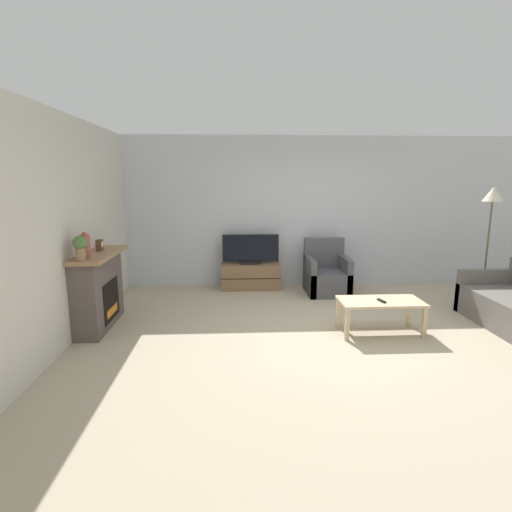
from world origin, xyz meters
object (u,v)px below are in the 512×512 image
Objects in this scene: fireplace at (98,289)px; potted_plant at (80,246)px; mantel_vase_left at (85,246)px; armchair at (326,276)px; coffee_table at (380,305)px; tv at (251,250)px; mantel_clock at (100,245)px; tv_stand at (251,276)px; remote at (382,301)px; floor_lamp at (492,205)px.

potted_plant is at bearing -88.20° from fireplace.
mantel_vase_left is 3.92m from armchair.
potted_plant is 4.00m from armchair.
mantel_vase_left is at bearing 179.35° from coffee_table.
mantel_vase_left reaches higher than tv.
tv_stand is at bearing 39.20° from mantel_clock.
potted_plant reaches higher than armchair.
mantel_clock reaches higher than coffee_table.
mantel_vase_left is 0.31× the size of tv_stand.
mantel_vase_left reaches higher than tv_stand.
armchair is (3.36, 1.35, -0.78)m from mantel_clock.
tv_stand reaches higher than coffee_table.
tv is at bearing 125.20° from coffee_table.
tv is 2.73m from coffee_table.
fireplace is 0.74m from mantel_vase_left.
mantel_vase_left is 3.70m from coffee_table.
tv_stand is 2.71m from coffee_table.
mantel_vase_left reaches higher than fireplace.
coffee_table is (3.62, -0.04, -0.78)m from mantel_vase_left.
tv reaches higher than tv_stand.
mantel_clock reaches higher than armchair.
tv is at bearing 111.19° from remote.
tv is (2.06, 2.17, -0.45)m from mantel_vase_left.
tv is at bearing 40.94° from fireplace.
tv_stand is 1.34m from armchair.
armchair is (3.37, 1.47, -0.22)m from fireplace.
mantel_clock reaches higher than tv_stand.
tv_stand is (2.06, 2.17, -0.93)m from mantel_vase_left.
remote is at bearing -55.60° from tv.
remote is at bearing -1.50° from mantel_vase_left.
remote is at bearing -9.30° from mantel_clock.
armchair is (1.30, -0.33, 0.07)m from tv_stand.
mantel_vase_left is 3.13m from tv_stand.
floor_lamp is at bearing 16.31° from remote.
floor_lamp reaches higher than fireplace.
tv is 2.76m from remote.
floor_lamp reaches higher than mantel_vase_left.
tv_stand is at bearing 90.00° from tv.
fireplace is at bearing -173.01° from floor_lamp.
tv is at bearing 46.55° from mantel_vase_left.
coffee_table is 2.61m from floor_lamp.
armchair is at bearing 28.77° from mantel_vase_left.
mantel_vase_left is 3.03m from tv.
coffee_table is 6.70× the size of remote.
mantel_clock is at bearing -158.14° from armchair.
fireplace is 5.82m from floor_lamp.
tv is (0.00, -0.00, 0.47)m from tv_stand.
mantel_vase_left is 5.78m from floor_lamp.
mantel_clock is 3.71m from remote.
tv_stand is 0.47m from tv.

